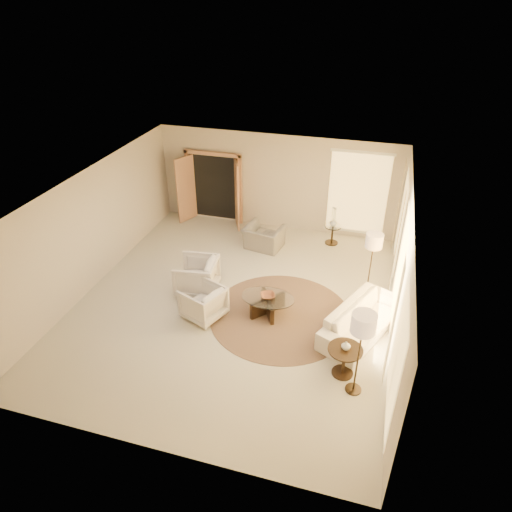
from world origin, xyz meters
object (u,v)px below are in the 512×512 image
(floor_lamp_near, at_px, (374,244))
(side_vase, at_px, (333,222))
(bowl, at_px, (268,296))
(floor_lamp_far, at_px, (363,327))
(armchair_left, at_px, (197,274))
(armchair_right, at_px, (203,301))
(coffee_table, at_px, (268,303))
(accent_chair, at_px, (264,234))
(side_table, at_px, (332,233))
(end_table, at_px, (344,357))
(sofa, at_px, (363,320))
(end_vase, at_px, (346,346))

(floor_lamp_near, xyz_separation_m, side_vase, (-1.14, 2.17, -0.70))
(bowl, bearing_deg, floor_lamp_far, -39.95)
(side_vase, bearing_deg, armchair_left, -130.94)
(armchair_right, height_order, coffee_table, armchair_right)
(accent_chair, xyz_separation_m, side_table, (1.78, 0.77, -0.10))
(armchair_right, distance_m, side_table, 4.63)
(end_table, xyz_separation_m, floor_lamp_near, (0.24, 2.76, 0.94))
(armchair_right, height_order, floor_lamp_far, floor_lamp_far)
(sofa, height_order, side_table, sofa)
(armchair_left, xyz_separation_m, side_table, (2.76, 3.18, -0.14))
(armchair_left, relative_size, end_table, 1.44)
(end_vase, bearing_deg, armchair_left, 154.44)
(bowl, bearing_deg, accent_chair, 106.93)
(sofa, distance_m, accent_chair, 4.09)
(armchair_right, bearing_deg, side_vase, 172.77)
(floor_lamp_near, bearing_deg, coffee_table, -146.26)
(armchair_left, relative_size, floor_lamp_far, 0.54)
(floor_lamp_near, distance_m, floor_lamp_far, 3.12)
(accent_chair, height_order, end_vase, accent_chair)
(side_table, bearing_deg, bowl, -104.76)
(side_table, distance_m, floor_lamp_near, 2.66)
(side_table, xyz_separation_m, end_vase, (0.90, -4.93, 0.37))
(coffee_table, xyz_separation_m, floor_lamp_far, (2.07, -1.74, 1.21))
(floor_lamp_near, bearing_deg, end_vase, -94.97)
(sofa, relative_size, armchair_left, 2.41)
(coffee_table, relative_size, bowl, 4.15)
(sofa, xyz_separation_m, armchair_left, (-3.90, 0.44, 0.14))
(floor_lamp_far, distance_m, bowl, 2.89)
(coffee_table, bearing_deg, sofa, -2.01)
(floor_lamp_far, distance_m, end_vase, 0.90)
(side_vase, bearing_deg, armchair_right, -119.24)
(bowl, bearing_deg, end_vase, -36.98)
(coffee_table, distance_m, bowl, 0.20)
(sofa, distance_m, end_table, 1.33)
(end_vase, height_order, side_vase, end_vase)
(floor_lamp_far, bearing_deg, armchair_right, 159.83)
(sofa, distance_m, floor_lamp_near, 1.78)
(end_table, bearing_deg, sofa, 79.59)
(sofa, bearing_deg, floor_lamp_far, -155.72)
(floor_lamp_far, xyz_separation_m, end_vase, (-0.24, 0.36, -0.79))
(end_table, height_order, side_vase, side_vase)
(armchair_left, height_order, armchair_right, armchair_left)
(floor_lamp_far, bearing_deg, side_table, 102.11)
(bowl, relative_size, end_vase, 1.80)
(armchair_right, distance_m, side_vase, 4.64)
(floor_lamp_far, height_order, bowl, floor_lamp_far)
(side_table, bearing_deg, coffee_table, -104.76)
(armchair_left, bearing_deg, side_vase, 132.33)
(accent_chair, bearing_deg, end_vase, 133.07)
(armchair_right, relative_size, accent_chair, 0.83)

